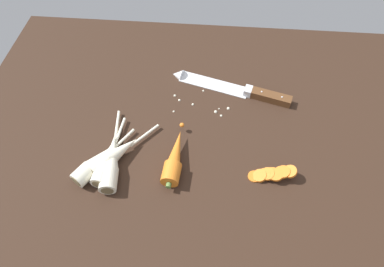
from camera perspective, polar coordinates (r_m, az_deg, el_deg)
The scene contains 9 objects.
ground_plane at distance 87.08cm, azimuth 0.11°, elevation -0.31°, with size 120.00×90.00×4.00cm, color #332116.
chefs_knife at distance 95.30cm, azimuth 6.20°, elevation 7.95°, with size 34.31×12.69×4.18cm.
whole_carrot at distance 78.38cm, azimuth -3.01°, elevation -4.24°, with size 5.14×18.43×4.20cm.
parsnip_front at distance 80.25cm, azimuth -13.71°, elevation -4.63°, with size 5.57×23.80×4.00cm.
parsnip_mid_left at distance 80.92cm, azimuth -16.18°, elevation -4.86°, with size 11.97×17.44×4.00cm.
parsnip_mid_right at distance 80.99cm, azimuth -13.10°, elevation -3.61°, with size 14.80×16.87×4.00cm.
parsnip_back at distance 80.60cm, azimuth -14.31°, elevation -4.47°, with size 5.03×20.23×4.00cm.
carrot_slice_stack at distance 79.18cm, azimuth 13.60°, elevation -6.76°, with size 10.95×3.90×3.75cm.
mince_crumbs at distance 91.55cm, azimuth 2.85°, elevation 5.56°, with size 19.50×11.54×0.90cm.
Camera 1 is at (4.11, -51.06, 68.41)cm, focal length 31.03 mm.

